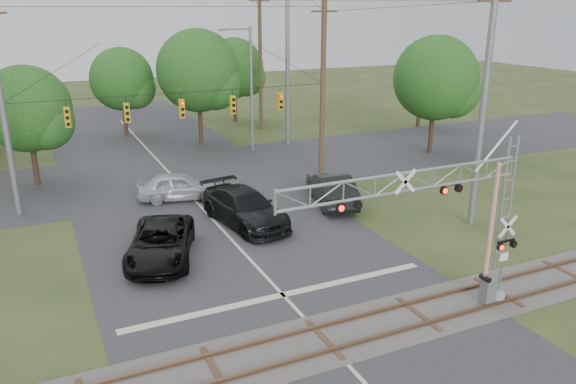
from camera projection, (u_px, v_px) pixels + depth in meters
name	position (u px, v px, depth m)	size (l,w,h in m)	color
ground	(355.00, 373.00, 17.77)	(160.00, 160.00, 0.00)	#2E3E1C
road_main	(243.00, 253.00, 26.37)	(14.00, 90.00, 0.02)	#2C2C2F
road_cross	(171.00, 175.00, 38.41)	(90.00, 12.00, 0.02)	#2C2C2F
railroad_track	(324.00, 340.00, 19.48)	(90.00, 3.20, 0.17)	#4A4740
crossing_gantry	(446.00, 214.00, 19.72)	(9.90, 0.84, 6.59)	#999994
traffic_signal_span	(197.00, 100.00, 33.56)	(19.34, 0.36, 11.50)	slate
pickup_black	(161.00, 242.00, 25.50)	(2.71, 5.88, 1.63)	black
car_dark	(245.00, 208.00, 29.62)	(2.56, 6.31, 1.83)	black
sedan_silver	(179.00, 186.00, 33.42)	(1.95, 4.85, 1.65)	#ADB0B5
suv_dark	(332.00, 188.00, 32.73)	(1.94, 5.56, 1.83)	black
streetlight	(249.00, 83.00, 43.00)	(2.56, 0.27, 9.62)	slate
utility_poles	(212.00, 84.00, 36.32)	(26.17, 27.48, 13.47)	#3B2D1B
treeline	(129.00, 79.00, 44.68)	(55.95, 26.22, 9.39)	#342217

